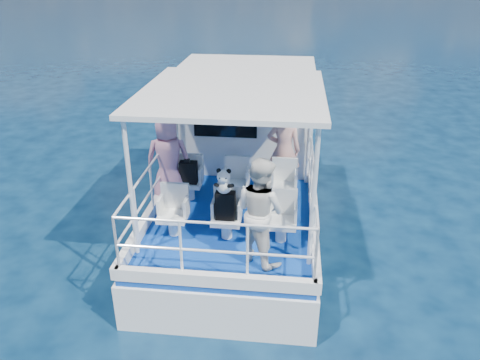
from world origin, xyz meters
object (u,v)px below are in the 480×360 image
passenger_stbd_aft (260,211)px  panda (224,181)px  passenger_port_fwd (168,159)px  backpack_center (225,206)px

passenger_stbd_aft → panda: size_ratio=4.08×
passenger_stbd_aft → panda: passenger_stbd_aft is taller
passenger_port_fwd → panda: (1.22, -1.25, 0.20)m
backpack_center → passenger_port_fwd: bearing=135.1°
panda → passenger_port_fwd: bearing=134.4°
passenger_port_fwd → passenger_stbd_aft: (1.84, -1.75, -0.02)m
backpack_center → panda: size_ratio=1.15×
passenger_stbd_aft → backpack_center: passenger_stbd_aft is taller
panda → passenger_stbd_aft: bearing=-39.1°
backpack_center → passenger_stbd_aft: bearing=-40.5°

